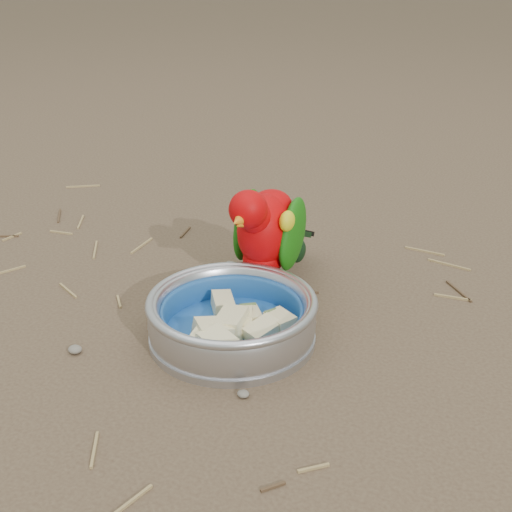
% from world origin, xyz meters
% --- Properties ---
extents(ground, '(60.00, 60.00, 0.00)m').
position_xyz_m(ground, '(0.00, 0.00, 0.00)').
color(ground, brown).
extents(food_bowl, '(0.21, 0.21, 0.02)m').
position_xyz_m(food_bowl, '(0.10, 0.04, 0.01)').
color(food_bowl, '#B2B2BA').
rests_on(food_bowl, ground).
extents(bowl_wall, '(0.21, 0.21, 0.04)m').
position_xyz_m(bowl_wall, '(0.10, 0.04, 0.04)').
color(bowl_wall, '#B2B2BA').
rests_on(bowl_wall, food_bowl).
extents(fruit_wedges, '(0.13, 0.13, 0.03)m').
position_xyz_m(fruit_wedges, '(0.10, 0.04, 0.03)').
color(fruit_wedges, beige).
rests_on(fruit_wedges, food_bowl).
extents(lory_parrot, '(0.10, 0.21, 0.17)m').
position_xyz_m(lory_parrot, '(0.08, 0.18, 0.08)').
color(lory_parrot, '#B60204').
rests_on(lory_parrot, ground).
extents(ground_debris, '(0.90, 0.80, 0.01)m').
position_xyz_m(ground_debris, '(0.01, 0.04, 0.00)').
color(ground_debris, '#977D4D').
rests_on(ground_debris, ground).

